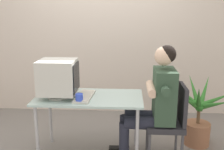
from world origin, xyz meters
name	(u,v)px	position (x,y,z in m)	size (l,w,h in m)	color
wall_back	(121,19)	(0.30, 1.40, 1.50)	(8.00, 0.10, 3.00)	beige
desk	(89,102)	(0.00, 0.00, 0.64)	(1.18, 0.61, 0.71)	#B7B7BC
crt_monitor	(58,77)	(-0.33, -0.05, 0.93)	(0.40, 0.35, 0.42)	silver
keyboard	(85,96)	(-0.05, -0.04, 0.72)	(0.19, 0.44, 0.03)	silver
office_chair	(171,119)	(0.90, -0.04, 0.48)	(0.40, 0.40, 0.86)	#4C4C51
person_seated	(154,100)	(0.72, -0.04, 0.69)	(0.71, 0.58, 1.29)	#334C38
potted_plant	(198,118)	(1.30, 0.31, 0.35)	(0.75, 0.66, 0.86)	#9E6647
desk_mug	(79,98)	(-0.07, -0.20, 0.76)	(0.08, 0.09, 0.10)	blue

